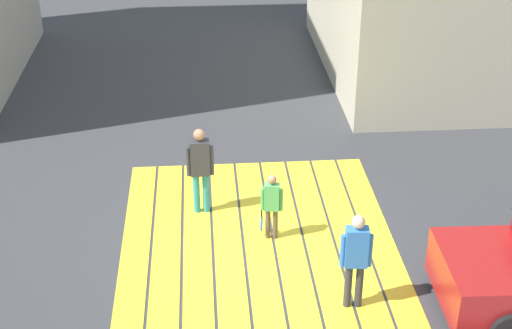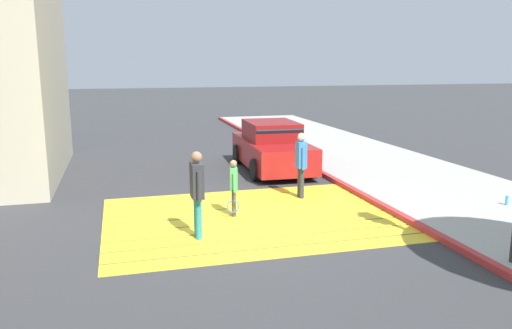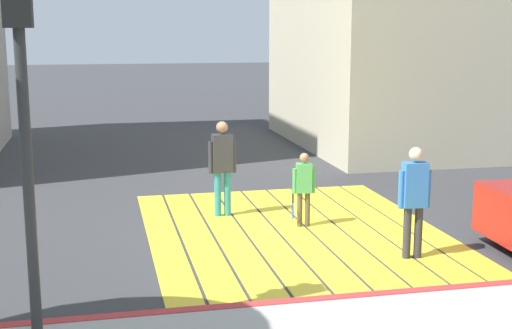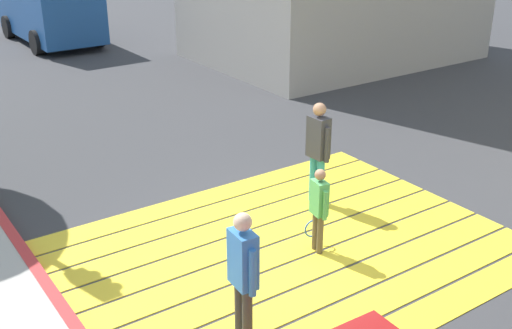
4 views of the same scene
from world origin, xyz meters
TOP-DOWN VIEW (x-y plane):
  - ground_plane at (0.00, 0.00)m, footprint 120.00×120.00m
  - crosswalk_stripes at (0.00, 0.00)m, footprint 6.40×4.90m
  - curb_painted at (-3.25, 0.00)m, footprint 0.16×40.00m
  - van_down_street at (1.81, 16.07)m, footprint 2.41×5.23m
  - pedestrian_adult_lead at (1.33, 1.00)m, footprint 0.24×0.51m
  - pedestrian_adult_trailing at (-1.70, -1.35)m, footprint 0.24×0.50m
  - pedestrian_child_with_racket at (0.32, -0.24)m, footprint 0.30×0.41m

SIDE VIEW (x-z plane):
  - ground_plane at x=0.00m, z-range 0.00..0.00m
  - crosswalk_stripes at x=0.00m, z-range 0.00..0.01m
  - curb_painted at x=-3.25m, z-range 0.00..0.13m
  - pedestrian_child_with_racket at x=0.32m, z-range 0.08..1.39m
  - pedestrian_adult_trailing at x=-1.70m, z-range 0.14..1.83m
  - pedestrian_adult_lead at x=1.33m, z-range 0.14..1.90m
  - van_down_street at x=1.81m, z-range 0.10..2.45m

